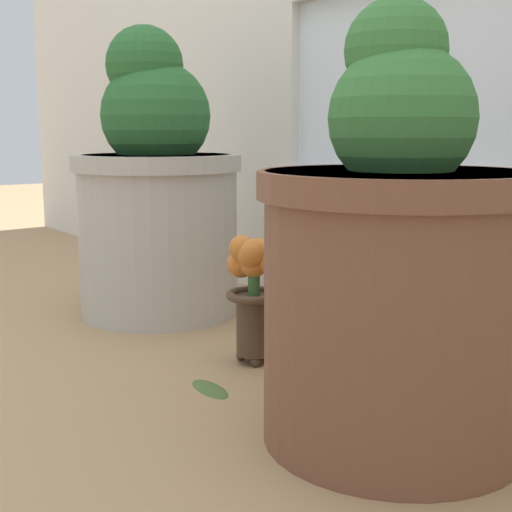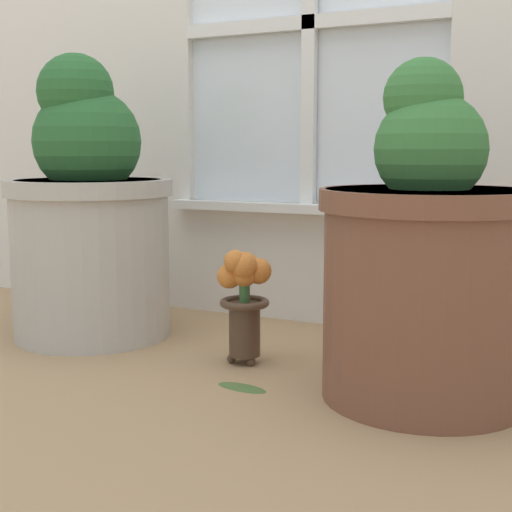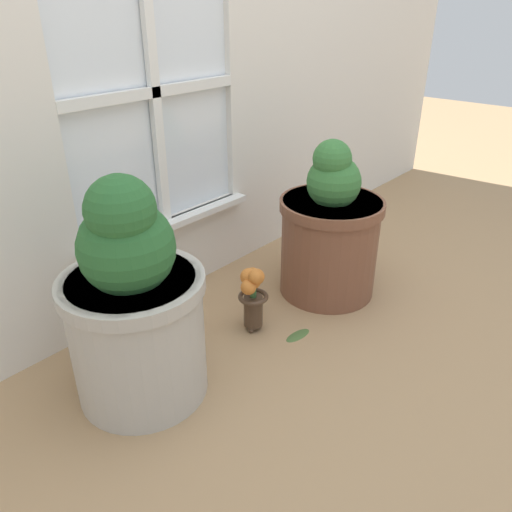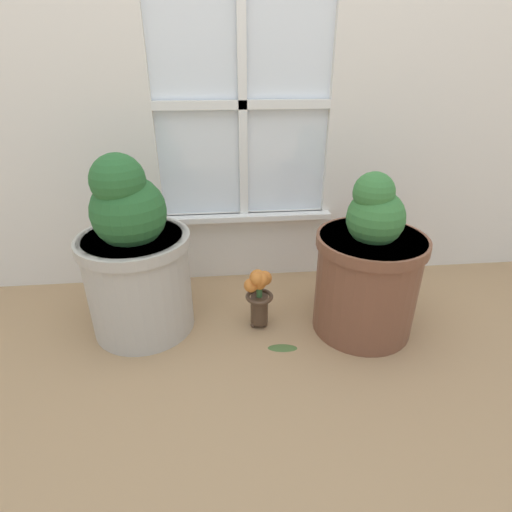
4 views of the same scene
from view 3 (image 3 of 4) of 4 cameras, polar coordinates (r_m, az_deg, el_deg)
The scene contains 5 objects.
ground_plane at distance 1.73m, azimuth 3.78°, elevation -10.96°, with size 10.00×10.00×0.00m, color tan.
potted_plant_left at distance 1.45m, azimuth -13.70°, elevation -5.70°, with size 0.41×0.41×0.69m.
potted_plant_right at distance 1.97m, azimuth 8.44°, elevation 2.67°, with size 0.40×0.40×0.63m.
flower_vase at distance 1.75m, azimuth -0.39°, elevation -4.05°, with size 0.11×0.11×0.25m.
fallen_leaf at distance 1.81m, azimuth 4.81°, elevation -8.95°, with size 0.11×0.06×0.01m.
Camera 3 is at (-1.09, -0.81, 1.07)m, focal length 35.00 mm.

